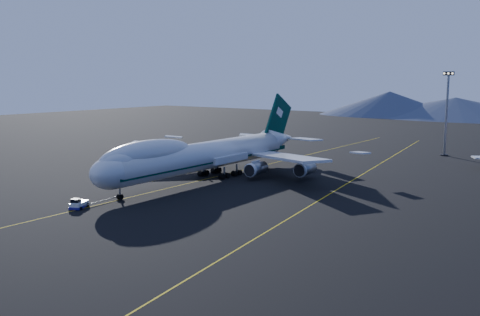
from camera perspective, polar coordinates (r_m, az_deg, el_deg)
The scene contains 6 objects.
ground at distance 126.26m, azimuth -3.67°, elevation -2.26°, with size 500.00×500.00×0.00m, color black.
taxiway_line_main at distance 126.26m, azimuth -3.67°, elevation -2.26°, with size 0.25×220.00×0.01m, color gold.
taxiway_line_side at distance 118.90m, azimuth 10.74°, elevation -3.06°, with size 0.25×200.00×0.01m, color gold.
boeing_747 at distance 125.33m, azimuth -3.68°, elevation 0.35°, with size 59.62×72.43×19.37m.
pushback_tug at distance 102.49m, azimuth -16.79°, elevation -4.82°, with size 3.55×4.56×1.77m.
floodlight_mast at distance 174.70m, azimuth 21.16°, elevation 4.46°, with size 3.16×2.37×25.60m.
Camera 1 is at (78.71, -95.89, 23.50)m, focal length 40.00 mm.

